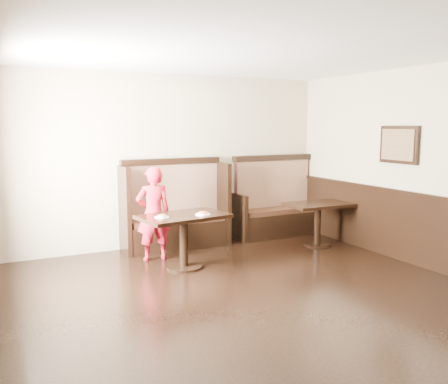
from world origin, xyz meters
TOP-DOWN VIEW (x-y plane):
  - ground at (0.00, 0.00)m, footprint 7.00×7.00m
  - room_shell at (-0.30, 0.28)m, footprint 7.00×7.00m
  - booth_main at (0.00, 3.30)m, footprint 1.75×0.72m
  - booth_neighbor at (1.95, 3.29)m, footprint 1.65×0.72m
  - table_main at (-0.30, 2.13)m, footprint 1.29×0.91m
  - table_neighbor at (2.16, 2.34)m, footprint 1.05×0.71m
  - child at (-0.55, 2.70)m, footprint 0.54×0.38m
  - pizza_plate_left at (-0.63, 2.08)m, footprint 0.20×0.20m
  - pizza_plate_right at (-0.06, 2.02)m, footprint 0.21×0.21m

SIDE VIEW (x-z plane):
  - ground at x=0.00m, z-range 0.00..0.00m
  - booth_neighbor at x=1.95m, z-range -0.24..1.21m
  - booth_main at x=0.00m, z-range -0.20..1.25m
  - table_neighbor at x=2.16m, z-range 0.18..0.88m
  - table_main at x=-0.30m, z-range 0.20..0.96m
  - room_shell at x=-0.30m, z-range -2.83..4.17m
  - child at x=-0.55m, z-range 0.00..1.39m
  - pizza_plate_left at x=-0.63m, z-range 0.75..0.79m
  - pizza_plate_right at x=-0.06m, z-range 0.75..0.79m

